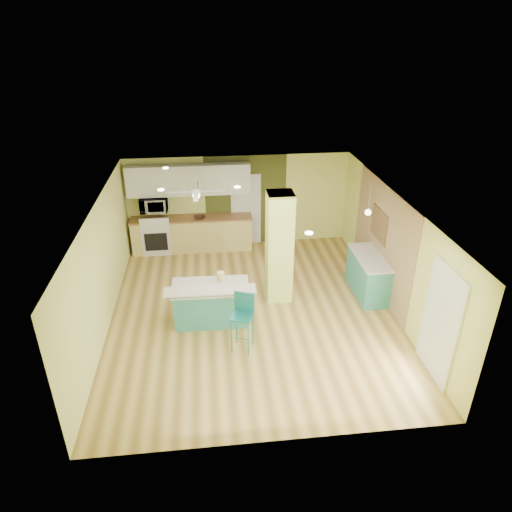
{
  "coord_description": "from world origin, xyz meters",
  "views": [
    {
      "loc": [
        -0.85,
        -8.25,
        5.6
      ],
      "look_at": [
        0.13,
        0.4,
        1.13
      ],
      "focal_mm": 32.0,
      "sensor_mm": 36.0,
      "label": 1
    }
  ],
  "objects_px": {
    "side_counter": "(368,275)",
    "fruit_bowl": "(200,217)",
    "bar_stool": "(243,313)",
    "canister": "(221,276)",
    "peninsula": "(211,303)"
  },
  "relations": [
    {
      "from": "side_counter",
      "to": "fruit_bowl",
      "type": "height_order",
      "value": "fruit_bowl"
    },
    {
      "from": "bar_stool",
      "to": "side_counter",
      "type": "height_order",
      "value": "bar_stool"
    },
    {
      "from": "bar_stool",
      "to": "side_counter",
      "type": "distance_m",
      "value": 3.42
    },
    {
      "from": "canister",
      "to": "bar_stool",
      "type": "bearing_deg",
      "value": -72.77
    },
    {
      "from": "peninsula",
      "to": "side_counter",
      "type": "xyz_separation_m",
      "value": [
        3.58,
        0.69,
        0.04
      ]
    },
    {
      "from": "side_counter",
      "to": "fruit_bowl",
      "type": "xyz_separation_m",
      "value": [
        -3.78,
        2.69,
        0.5
      ]
    },
    {
      "from": "fruit_bowl",
      "to": "canister",
      "type": "xyz_separation_m",
      "value": [
        0.42,
        -3.15,
        -0.05
      ]
    },
    {
      "from": "bar_stool",
      "to": "fruit_bowl",
      "type": "height_order",
      "value": "bar_stool"
    },
    {
      "from": "bar_stool",
      "to": "canister",
      "type": "bearing_deg",
      "value": 128.3
    },
    {
      "from": "canister",
      "to": "peninsula",
      "type": "bearing_deg",
      "value": -134.95
    },
    {
      "from": "side_counter",
      "to": "peninsula",
      "type": "bearing_deg",
      "value": -169.11
    },
    {
      "from": "peninsula",
      "to": "fruit_bowl",
      "type": "bearing_deg",
      "value": 94.94
    },
    {
      "from": "peninsula",
      "to": "canister",
      "type": "relative_size",
      "value": 9.61
    },
    {
      "from": "bar_stool",
      "to": "side_counter",
      "type": "relative_size",
      "value": 0.79
    },
    {
      "from": "bar_stool",
      "to": "canister",
      "type": "relative_size",
      "value": 6.22
    }
  ]
}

